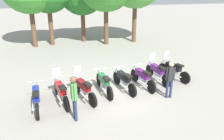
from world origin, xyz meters
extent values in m
plane|color=gray|center=(0.00, 0.00, 0.00)|extent=(80.00, 80.00, 0.00)
cylinder|color=black|center=(-3.49, -0.04, 0.32)|extent=(0.15, 0.65, 0.64)
cylinder|color=black|center=(-3.37, -1.59, 0.32)|extent=(0.15, 0.65, 0.64)
cube|color=silver|center=(-3.49, -0.04, 0.66)|extent=(0.15, 0.37, 0.04)
cube|color=navy|center=(-3.43, -0.77, 0.67)|extent=(0.33, 0.97, 0.30)
cube|color=silver|center=(-3.43, -0.82, 0.40)|extent=(0.25, 0.42, 0.24)
cube|color=black|center=(-3.40, -1.16, 0.86)|extent=(0.27, 0.46, 0.08)
cylinder|color=silver|center=(-3.48, -0.13, 0.64)|extent=(0.07, 0.23, 0.64)
cylinder|color=silver|center=(-3.48, -0.22, 0.97)|extent=(0.62, 0.09, 0.04)
sphere|color=silver|center=(-3.49, -0.09, 0.85)|extent=(0.17, 0.17, 0.16)
cylinder|color=silver|center=(-3.57, -1.13, 0.34)|extent=(0.13, 0.70, 0.07)
cylinder|color=black|center=(-2.63, 0.24, 0.32)|extent=(0.24, 0.65, 0.64)
cylinder|color=black|center=(-2.27, -1.27, 0.32)|extent=(0.24, 0.65, 0.64)
cube|color=silver|center=(-2.63, 0.24, 0.66)|extent=(0.20, 0.38, 0.04)
cube|color=red|center=(-2.46, -0.47, 0.67)|extent=(0.47, 0.98, 0.30)
cube|color=silver|center=(-2.45, -0.51, 0.40)|extent=(0.31, 0.44, 0.24)
cube|color=black|center=(-2.37, -0.86, 0.86)|extent=(0.33, 0.48, 0.08)
cylinder|color=silver|center=(-2.61, 0.15, 0.64)|extent=(0.10, 0.23, 0.64)
cylinder|color=silver|center=(-2.59, 0.06, 0.97)|extent=(0.61, 0.18, 0.04)
sphere|color=silver|center=(-2.62, 0.19, 0.85)|extent=(0.19, 0.19, 0.16)
cylinder|color=silver|center=(-2.54, -0.84, 0.34)|extent=(0.23, 0.70, 0.07)
cube|color=silver|center=(-2.60, 0.12, 1.17)|extent=(0.38, 0.21, 0.39)
cylinder|color=black|center=(-1.73, 0.29, 0.32)|extent=(0.31, 0.64, 0.64)
cylinder|color=black|center=(-1.21, -1.17, 0.32)|extent=(0.31, 0.64, 0.64)
cube|color=silver|center=(-1.73, 0.29, 0.66)|extent=(0.23, 0.38, 0.04)
cube|color=maroon|center=(-1.49, -0.39, 0.67)|extent=(0.56, 0.98, 0.30)
cube|color=silver|center=(-1.47, -0.44, 0.40)|extent=(0.34, 0.45, 0.24)
cube|color=black|center=(-1.35, -0.77, 0.86)|extent=(0.37, 0.49, 0.08)
cylinder|color=silver|center=(-1.70, 0.20, 0.64)|extent=(0.12, 0.23, 0.64)
cylinder|color=silver|center=(-1.67, 0.12, 0.97)|extent=(0.60, 0.24, 0.04)
sphere|color=silver|center=(-1.71, 0.24, 0.85)|extent=(0.20, 0.20, 0.16)
cylinder|color=silver|center=(-1.52, -0.78, 0.34)|extent=(0.30, 0.68, 0.07)
cube|color=silver|center=(-1.69, 0.18, 1.17)|extent=(0.38, 0.24, 0.39)
cylinder|color=black|center=(-0.59, 0.77, 0.32)|extent=(0.18, 0.65, 0.64)
cylinder|color=black|center=(-0.39, -0.76, 0.32)|extent=(0.18, 0.65, 0.64)
cube|color=silver|center=(-0.59, 0.77, 0.66)|extent=(0.16, 0.37, 0.04)
cube|color=#1E6033|center=(-0.50, 0.06, 0.67)|extent=(0.38, 0.98, 0.30)
cube|color=silver|center=(-0.49, 0.01, 0.40)|extent=(0.27, 0.42, 0.24)
cube|color=black|center=(-0.45, -0.34, 0.86)|extent=(0.29, 0.47, 0.08)
cylinder|color=silver|center=(-0.58, 0.69, 0.64)|extent=(0.08, 0.23, 0.64)
cylinder|color=silver|center=(-0.56, 0.60, 0.97)|extent=(0.62, 0.11, 0.04)
sphere|color=silver|center=(-0.58, 0.73, 0.85)|extent=(0.18, 0.18, 0.16)
cylinder|color=silver|center=(-0.61, -0.31, 0.34)|extent=(0.16, 0.70, 0.07)
cylinder|color=black|center=(0.32, 0.83, 0.32)|extent=(0.23, 0.65, 0.64)
cylinder|color=black|center=(0.66, -0.69, 0.32)|extent=(0.23, 0.65, 0.64)
cube|color=silver|center=(0.32, 0.83, 0.66)|extent=(0.19, 0.38, 0.04)
cube|color=black|center=(0.48, 0.12, 0.67)|extent=(0.46, 0.98, 0.30)
cube|color=silver|center=(0.49, 0.07, 0.40)|extent=(0.30, 0.44, 0.24)
cube|color=black|center=(0.56, -0.27, 0.86)|extent=(0.33, 0.48, 0.08)
cylinder|color=silver|center=(0.34, 0.74, 0.64)|extent=(0.10, 0.23, 0.64)
cylinder|color=silver|center=(0.36, 0.65, 0.97)|extent=(0.61, 0.17, 0.04)
sphere|color=silver|center=(0.34, 0.78, 0.85)|extent=(0.19, 0.19, 0.16)
cylinder|color=silver|center=(0.40, -0.26, 0.34)|extent=(0.22, 0.70, 0.07)
cylinder|color=black|center=(1.31, 0.96, 0.32)|extent=(0.23, 0.65, 0.64)
cylinder|color=black|center=(1.63, -0.56, 0.32)|extent=(0.23, 0.65, 0.64)
cube|color=silver|center=(1.31, 0.96, 0.66)|extent=(0.19, 0.38, 0.04)
cube|color=#59196B|center=(1.46, 0.25, 0.67)|extent=(0.45, 0.98, 0.30)
cube|color=silver|center=(1.47, 0.20, 0.40)|extent=(0.30, 0.44, 0.24)
cube|color=black|center=(1.54, -0.14, 0.86)|extent=(0.32, 0.48, 0.08)
cylinder|color=silver|center=(1.33, 0.87, 0.64)|extent=(0.10, 0.23, 0.64)
cylinder|color=silver|center=(1.35, 0.78, 0.97)|extent=(0.61, 0.16, 0.04)
sphere|color=silver|center=(1.32, 0.91, 0.85)|extent=(0.19, 0.19, 0.16)
cylinder|color=silver|center=(1.37, -0.12, 0.34)|extent=(0.21, 0.70, 0.07)
cylinder|color=black|center=(2.33, 1.42, 0.32)|extent=(0.20, 0.65, 0.64)
cylinder|color=black|center=(2.57, -0.12, 0.32)|extent=(0.20, 0.65, 0.64)
cube|color=silver|center=(2.33, 1.42, 0.66)|extent=(0.17, 0.37, 0.04)
cube|color=#59196B|center=(2.44, 0.70, 0.67)|extent=(0.40, 0.98, 0.30)
cube|color=silver|center=(2.45, 0.65, 0.40)|extent=(0.28, 0.43, 0.24)
cube|color=black|center=(2.50, 0.30, 0.86)|extent=(0.30, 0.47, 0.08)
cylinder|color=silver|center=(2.35, 1.33, 0.64)|extent=(0.08, 0.23, 0.64)
cylinder|color=silver|center=(2.36, 1.24, 0.97)|extent=(0.62, 0.13, 0.04)
sphere|color=silver|center=(2.34, 1.37, 0.85)|extent=(0.18, 0.18, 0.16)
cylinder|color=silver|center=(2.34, 0.33, 0.34)|extent=(0.18, 0.70, 0.07)
cube|color=silver|center=(2.35, 1.30, 1.17)|extent=(0.38, 0.19, 0.39)
cylinder|color=black|center=(3.18, 1.51, 0.32)|extent=(0.30, 0.64, 0.64)
cylinder|color=black|center=(3.68, 0.04, 0.32)|extent=(0.30, 0.64, 0.64)
cube|color=silver|center=(3.18, 1.51, 0.66)|extent=(0.23, 0.38, 0.04)
cube|color=black|center=(3.41, 0.82, 0.67)|extent=(0.55, 0.98, 0.30)
cube|color=silver|center=(3.43, 0.78, 0.40)|extent=(0.34, 0.45, 0.24)
cube|color=black|center=(3.54, 0.45, 0.86)|extent=(0.37, 0.49, 0.08)
cylinder|color=silver|center=(3.21, 1.43, 0.64)|extent=(0.12, 0.23, 0.64)
cylinder|color=silver|center=(3.24, 1.34, 0.97)|extent=(0.60, 0.23, 0.04)
sphere|color=silver|center=(3.20, 1.46, 0.85)|extent=(0.20, 0.20, 0.16)
cylinder|color=silver|center=(3.38, 0.44, 0.34)|extent=(0.29, 0.69, 0.07)
cube|color=silver|center=(3.22, 1.40, 1.17)|extent=(0.38, 0.24, 0.39)
cylinder|color=#232D4C|center=(2.29, -1.16, 0.41)|extent=(0.13, 0.13, 0.83)
cylinder|color=#232D4C|center=(2.12, -1.13, 0.41)|extent=(0.13, 0.13, 0.83)
cube|color=#262628|center=(2.21, -1.15, 1.14)|extent=(0.25, 0.23, 0.62)
cylinder|color=#262628|center=(2.36, -1.17, 1.15)|extent=(0.09, 0.09, 0.59)
cylinder|color=#262628|center=(2.05, -1.12, 1.15)|extent=(0.09, 0.09, 0.59)
sphere|color=#DBAD89|center=(2.21, -1.15, 1.59)|extent=(0.26, 0.26, 0.22)
cylinder|color=#232D4C|center=(-2.01, -1.88, 0.43)|extent=(0.13, 0.13, 0.86)
cylinder|color=#232D4C|center=(-1.98, -2.04, 0.43)|extent=(0.13, 0.13, 0.86)
cube|color=#4C8C47|center=(-1.99, -1.96, 1.18)|extent=(0.24, 0.25, 0.64)
cylinder|color=#4C8C47|center=(-2.02, -1.80, 1.19)|extent=(0.09, 0.09, 0.61)
cylinder|color=#4C8C47|center=(-1.96, -2.12, 1.19)|extent=(0.09, 0.09, 0.61)
sphere|color=brown|center=(-1.99, -1.96, 1.64)|extent=(0.27, 0.27, 0.23)
cylinder|color=brown|center=(-4.22, 9.20, 1.60)|extent=(0.36, 0.36, 3.20)
cylinder|color=brown|center=(-2.91, 9.57, 1.56)|extent=(0.36, 0.36, 3.11)
cylinder|color=brown|center=(-0.24, 10.17, 1.39)|extent=(0.36, 0.36, 2.79)
cylinder|color=brown|center=(1.46, 8.74, 1.66)|extent=(0.36, 0.36, 3.32)
cylinder|color=brown|center=(3.95, 9.01, 1.74)|extent=(0.36, 0.36, 3.48)
camera|label=1|loc=(-2.35, -9.43, 4.85)|focal=36.61mm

